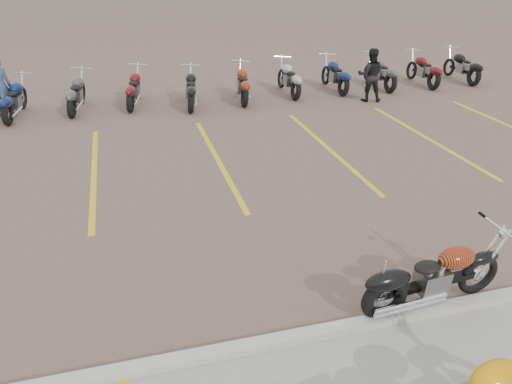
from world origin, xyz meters
TOP-DOWN VIEW (x-y plane):
  - ground at (0.00, 0.00)m, footprint 100.00×100.00m
  - curb at (0.00, -2.00)m, footprint 60.00×0.18m
  - parking_stripes at (0.00, 4.00)m, footprint 38.00×5.50m
  - flame_cruiser at (1.64, -1.82)m, footprint 2.11×0.36m
  - person_a at (-5.20, 8.95)m, footprint 0.68×0.51m
  - person_b at (5.57, 7.59)m, footprint 0.95×0.84m
  - bg_bike_row at (0.07, 8.79)m, footprint 20.63×2.05m

SIDE VIEW (x-z plane):
  - ground at x=0.00m, z-range 0.00..0.00m
  - parking_stripes at x=0.00m, z-range 0.00..0.01m
  - curb at x=0.00m, z-range 0.00..0.12m
  - flame_cruiser at x=1.64m, z-range 0.00..0.87m
  - bg_bike_row at x=0.07m, z-range 0.00..1.10m
  - person_b at x=5.57m, z-range 0.00..1.62m
  - person_a at x=-5.20m, z-range 0.00..1.68m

